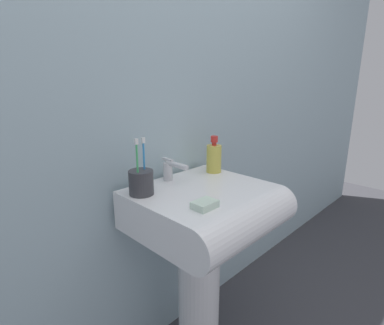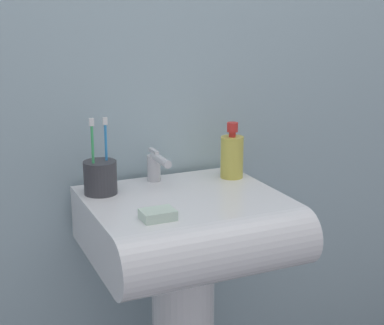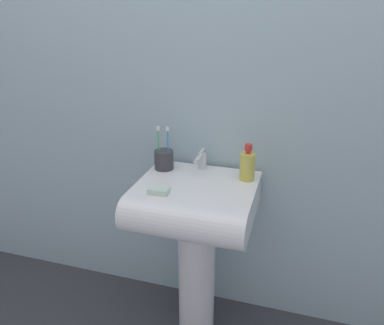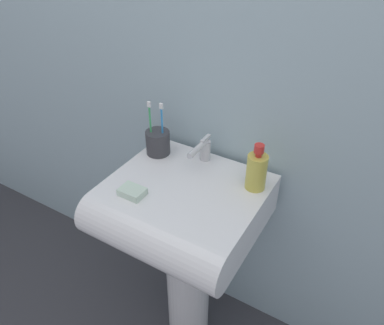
% 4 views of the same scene
% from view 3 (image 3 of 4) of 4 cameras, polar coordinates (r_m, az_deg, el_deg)
% --- Properties ---
extents(ground_plane, '(6.00, 6.00, 0.00)m').
position_cam_3_polar(ground_plane, '(2.10, 0.66, -23.41)').
color(ground_plane, '#38383D').
rests_on(ground_plane, ground).
extents(wall_back, '(5.00, 0.05, 2.40)m').
position_cam_3_polar(wall_back, '(1.74, 3.18, 12.13)').
color(wall_back, '#9EB7C1').
rests_on(wall_back, ground).
extents(sink_pedestal, '(0.18, 0.18, 0.66)m').
position_cam_3_polar(sink_pedestal, '(1.88, 0.70, -16.40)').
color(sink_pedestal, white).
rests_on(sink_pedestal, ground).
extents(sink_basin, '(0.51, 0.49, 0.15)m').
position_cam_3_polar(sink_basin, '(1.61, 0.23, -6.33)').
color(sink_basin, white).
rests_on(sink_basin, sink_pedestal).
extents(faucet, '(0.04, 0.14, 0.09)m').
position_cam_3_polar(faucet, '(1.74, 1.41, 0.44)').
color(faucet, silver).
rests_on(faucet, sink_basin).
extents(toothbrush_cup, '(0.09, 0.09, 0.21)m').
position_cam_3_polar(toothbrush_cup, '(1.76, -4.30, 0.49)').
color(toothbrush_cup, '#38383D').
rests_on(toothbrush_cup, sink_basin).
extents(soap_bottle, '(0.07, 0.07, 0.16)m').
position_cam_3_polar(soap_bottle, '(1.65, 8.45, -0.45)').
color(soap_bottle, gold).
rests_on(soap_bottle, sink_basin).
extents(bar_soap, '(0.08, 0.06, 0.02)m').
position_cam_3_polar(bar_soap, '(1.54, -5.06, -4.26)').
color(bar_soap, silver).
rests_on(bar_soap, sink_basin).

